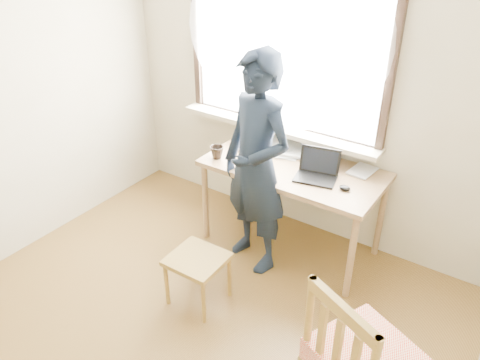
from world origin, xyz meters
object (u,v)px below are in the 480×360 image
Objects in this scene: work_chair at (197,264)px; person at (256,166)px; desk at (293,176)px; laptop at (317,171)px; mug_dark at (217,152)px; mug_white at (281,150)px.

person is at bearing 82.62° from work_chair.
desk is 4.07× the size of laptop.
person reaches higher than work_chair.
desk is at bearing 82.75° from person.
mug_dark is at bearing -176.80° from person.
laptop is 0.84m from mug_dark.
mug_dark is 0.47m from person.
desk is at bearing 76.71° from work_chair.
desk is at bearing 170.86° from laptop.
laptop is 3.14× the size of mug_dark.
laptop is 0.20× the size of person.
mug_dark reaches higher than desk.
laptop reaches higher than desk.
person is at bearing -114.02° from desk.
mug_white is 0.54m from mug_dark.
mug_white reaches higher than desk.
mug_white is at bearing 144.76° from desk.
laptop is at bearing -9.14° from desk.
laptop is at bearing 55.02° from person.
mug_white is (-0.20, 0.14, 0.12)m from desk.
person is (0.05, -0.46, 0.07)m from mug_white.
laptop is (0.22, -0.04, 0.13)m from desk.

